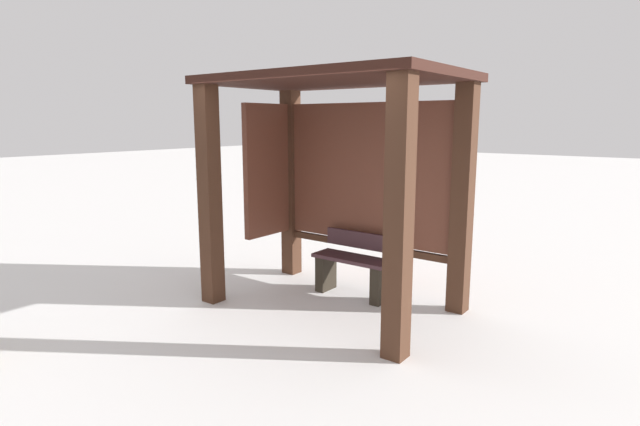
% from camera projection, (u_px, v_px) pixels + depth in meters
% --- Properties ---
extents(ground_plane, '(60.00, 60.00, 0.00)m').
position_uv_depth(ground_plane, '(332.00, 305.00, 5.83)').
color(ground_plane, white).
extents(bus_shelter, '(2.73, 1.73, 2.58)m').
position_uv_depth(bus_shelter, '(336.00, 151.00, 5.74)').
color(bus_shelter, '#44291B').
rests_on(bus_shelter, ground).
extents(bench_left_inside, '(0.99, 0.35, 0.77)m').
position_uv_depth(bench_left_inside, '(353.00, 267.00, 6.11)').
color(bench_left_inside, '#41272C').
rests_on(bench_left_inside, ground).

